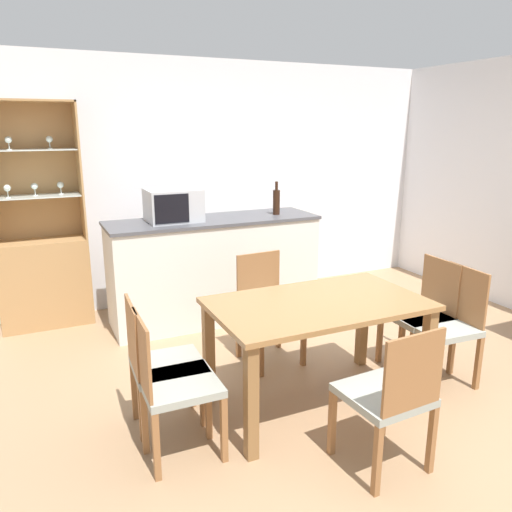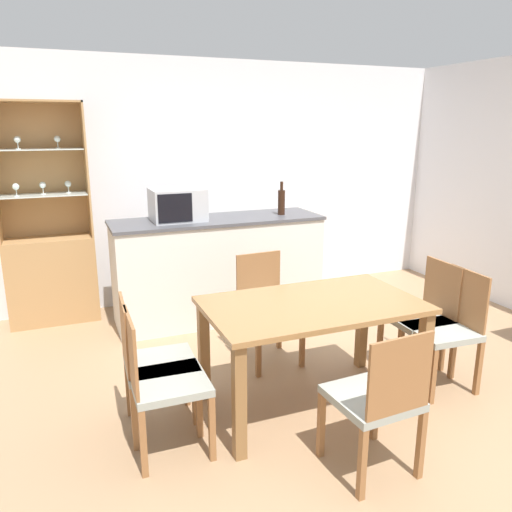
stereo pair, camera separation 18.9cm
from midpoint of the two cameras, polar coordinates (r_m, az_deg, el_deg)
name	(u,v)px [view 2 (the right image)]	position (r m, az deg, el deg)	size (l,w,h in m)	color
ground_plane	(352,403)	(3.71, 12.42, -16.06)	(18.00, 18.00, 0.00)	#A37F5B
wall_back	(228,181)	(5.58, -2.24, 8.52)	(6.80, 0.06, 2.55)	silver
kitchen_counter	(218,268)	(4.93, -3.21, -1.44)	(2.03, 0.64, 1.01)	silver
display_cabinet	(51,262)	(5.18, -21.43, -0.67)	(0.82, 0.37, 2.09)	tan
dining_table	(312,318)	(3.36, 8.03, -7.07)	(1.41, 0.84, 0.75)	olive
dining_chair_side_left_near	(162,382)	(2.99, -8.90, -14.03)	(0.43, 0.43, 0.87)	#999E93
dining_chair_head_near	(377,399)	(2.89, 15.58, -15.52)	(0.45, 0.45, 0.87)	#999E93
dining_chair_side_left_far	(153,363)	(3.21, -9.96, -11.96)	(0.45, 0.45, 0.87)	#999E93
dining_chair_side_right_near	(446,329)	(3.93, 22.23, -7.73)	(0.45, 0.45, 0.87)	#999E93
dining_chair_head_far	(267,308)	(4.04, 2.62, -5.97)	(0.45, 0.45, 0.87)	#999E93
dining_chair_side_right_far	(423,317)	(4.10, 19.80, -6.57)	(0.44, 0.44, 0.87)	#999E93
microwave	(178,205)	(4.72, -7.82, 5.84)	(0.49, 0.40, 0.30)	#B7BABF
wine_bottle	(281,201)	(5.00, 4.02, 6.23)	(0.07, 0.07, 0.33)	black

